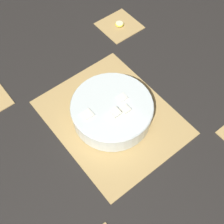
% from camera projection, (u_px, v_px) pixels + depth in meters
% --- Properties ---
extents(ground_plane, '(6.00, 6.00, 0.00)m').
position_uv_depth(ground_plane, '(112.00, 118.00, 1.00)').
color(ground_plane, black).
extents(bamboo_mat_center, '(0.44, 0.36, 0.01)m').
position_uv_depth(bamboo_mat_center, '(112.00, 117.00, 1.00)').
color(bamboo_mat_center, tan).
rests_on(bamboo_mat_center, ground_plane).
extents(coaster_mat_near_right, '(0.15, 0.15, 0.01)m').
position_uv_depth(coaster_mat_near_right, '(119.00, 25.00, 1.24)').
color(coaster_mat_near_right, tan).
rests_on(coaster_mat_near_right, ground_plane).
extents(fruit_salad_bowl, '(0.26, 0.26, 0.08)m').
position_uv_depth(fruit_salad_bowl, '(112.00, 110.00, 0.97)').
color(fruit_salad_bowl, silver).
rests_on(fruit_salad_bowl, bamboo_mat_center).
extents(banana_coin_single, '(0.03, 0.03, 0.01)m').
position_uv_depth(banana_coin_single, '(119.00, 24.00, 1.23)').
color(banana_coin_single, beige).
rests_on(banana_coin_single, coaster_mat_near_right).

